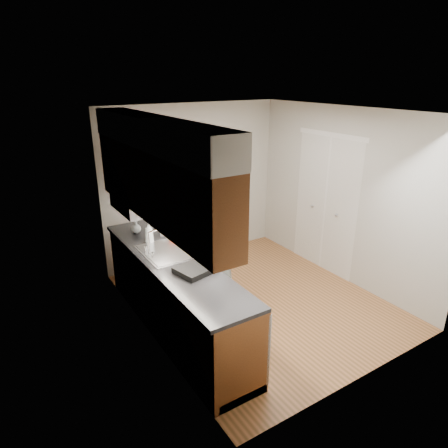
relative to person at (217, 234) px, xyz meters
name	(u,v)px	position (x,y,z in m)	size (l,w,h in m)	color
floor	(256,301)	(0.56, -0.09, -1.07)	(3.50, 3.50, 0.00)	#A5683E
ceiling	(262,111)	(0.56, -0.09, 1.43)	(3.50, 3.50, 0.00)	white
wall_left	(146,239)	(-0.94, -0.09, 0.18)	(0.02, 3.50, 2.50)	#B4B3A9
wall_right	(342,196)	(2.06, -0.09, 0.18)	(0.02, 3.50, 2.50)	#B4B3A9
wall_back	(193,184)	(0.56, 1.66, 0.18)	(3.00, 0.02, 2.50)	#B4B3A9
counter	(175,294)	(-0.64, -0.09, -0.58)	(0.64, 2.80, 1.30)	brown
upper_cabinets	(155,172)	(-0.78, -0.04, 0.88)	(0.47, 2.80, 1.21)	brown
closet_door	(325,205)	(2.04, 0.21, -0.04)	(0.02, 1.22, 2.05)	white
floor_mat	(218,309)	(0.00, 0.00, -1.06)	(0.55, 0.93, 0.02)	slate
person	(217,234)	(0.00, 0.00, 0.00)	(0.74, 0.49, 2.10)	#8BA1A9
soap_bottle_a	(149,233)	(-0.69, 0.47, 0.01)	(0.11, 0.11, 0.28)	silver
soap_bottle_b	(163,229)	(-0.44, 0.61, -0.04)	(0.08, 0.08, 0.17)	silver
soap_bottle_c	(136,227)	(-0.71, 0.88, -0.04)	(0.13, 0.13, 0.16)	silver
soda_can	(171,235)	(-0.41, 0.44, -0.06)	(0.07, 0.07, 0.12)	red
dish_rack	(196,269)	(-0.58, -0.51, -0.10)	(0.39, 0.33, 0.06)	black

